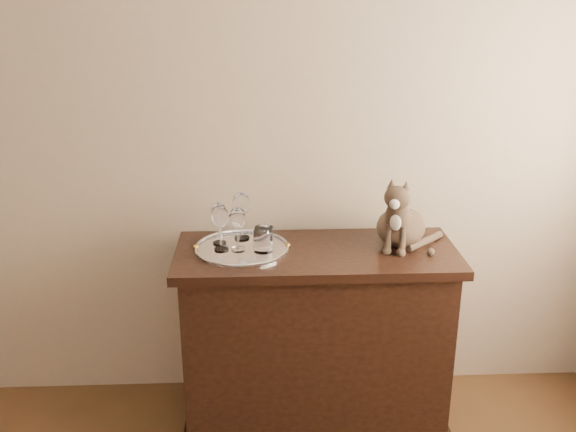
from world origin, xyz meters
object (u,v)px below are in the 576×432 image
at_px(wine_glass_c, 221,228).
at_px(tumbler_a, 263,241).
at_px(wine_glass_b, 242,216).
at_px(cat, 402,209).
at_px(tray, 242,249).
at_px(wine_glass_a, 219,223).
at_px(sideboard, 315,338).
at_px(tumbler_c, 264,237).
at_px(wine_glass_d, 238,229).

height_order(wine_glass_c, tumbler_a, wine_glass_c).
bearing_deg(wine_glass_b, cat, -6.77).
distance_m(tray, wine_glass_a, 0.15).
height_order(sideboard, tumbler_a, tumbler_a).
relative_size(tumbler_a, cat, 0.28).
bearing_deg(sideboard, wine_glass_a, 169.28).
distance_m(tumbler_a, tumbler_c, 0.05).
relative_size(sideboard, wine_glass_c, 6.17).
xyz_separation_m(sideboard, wine_glass_b, (-0.32, 0.13, 0.54)).
bearing_deg(wine_glass_b, wine_glass_d, -96.03).
bearing_deg(wine_glass_b, wine_glass_c, -123.92).
relative_size(wine_glass_d, tumbler_a, 2.04).
bearing_deg(tumbler_c, tray, -170.19).
distance_m(wine_glass_c, cat, 0.77).
bearing_deg(wine_glass_c, tumbler_a, -7.39).
bearing_deg(wine_glass_a, wine_glass_d, -41.62).
relative_size(sideboard, wine_glass_d, 6.41).
xyz_separation_m(wine_glass_a, wine_glass_d, (0.08, -0.07, 0.00)).
distance_m(wine_glass_c, tumbler_a, 0.19).
xyz_separation_m(wine_glass_d, tumbler_a, (0.11, -0.02, -0.05)).
relative_size(tray, wine_glass_b, 1.88).
bearing_deg(wine_glass_c, sideboard, -0.86).
bearing_deg(tumbler_c, wine_glass_a, 166.94).
xyz_separation_m(wine_glass_a, cat, (0.78, -0.03, 0.06)).
bearing_deg(tray, wine_glass_d, -140.30).
distance_m(wine_glass_b, tumbler_a, 0.19).
xyz_separation_m(tray, wine_glass_b, (-0.00, 0.11, 0.11)).
distance_m(tumbler_c, cat, 0.60).
bearing_deg(wine_glass_c, wine_glass_a, 99.05).
bearing_deg(tumbler_c, tumbler_a, -94.16).
height_order(sideboard, wine_glass_c, wine_glass_c).
bearing_deg(wine_glass_d, cat, 3.73).
distance_m(wine_glass_a, wine_glass_b, 0.11).
relative_size(wine_glass_d, tumbler_c, 2.11).
height_order(wine_glass_a, wine_glass_c, wine_glass_c).
distance_m(wine_glass_a, wine_glass_d, 0.11).
xyz_separation_m(wine_glass_b, tumbler_c, (0.10, -0.10, -0.06)).
bearing_deg(wine_glass_a, cat, -2.05).
height_order(wine_glass_b, tumbler_c, wine_glass_b).
bearing_deg(wine_glass_c, wine_glass_b, 56.08).
xyz_separation_m(wine_glass_c, tumbler_c, (0.18, 0.03, -0.05)).
xyz_separation_m(tray, cat, (0.68, 0.03, 0.16)).
bearing_deg(cat, sideboard, -148.45).
distance_m(sideboard, cat, 0.69).
xyz_separation_m(sideboard, wine_glass_d, (-0.33, 0.00, 0.53)).
distance_m(tray, wine_glass_b, 0.16).
relative_size(sideboard, tray, 3.00).
distance_m(wine_glass_b, wine_glass_c, 0.15).
relative_size(wine_glass_a, wine_glass_d, 0.99).
bearing_deg(tray, tumbler_c, 9.81).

